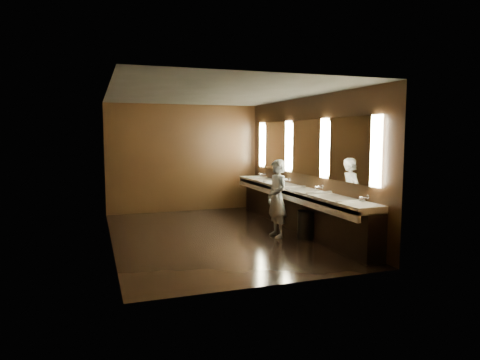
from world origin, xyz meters
The scene contains 10 objects.
floor centered at (0.00, 0.00, 0.00)m, with size 6.00×6.00×0.00m, color black.
ceiling centered at (0.00, 0.00, 2.80)m, with size 4.00×6.00×0.02m, color #2D2D2B.
wall_back centered at (0.00, 3.00, 1.40)m, with size 4.00×0.02×2.80m, color black.
wall_front centered at (0.00, -3.00, 1.40)m, with size 4.00×0.02×2.80m, color black.
wall_left centered at (-2.00, 0.00, 1.40)m, with size 0.02×6.00×2.80m, color black.
wall_right centered at (2.00, 0.00, 1.40)m, with size 0.02×6.00×2.80m, color black.
sink_counter centered at (1.79, 0.00, 0.50)m, with size 0.55×5.40×1.01m.
mirror_band centered at (1.98, 0.00, 1.75)m, with size 0.06×5.03×1.15m.
person centered at (1.12, -0.48, 0.77)m, with size 0.56×0.37×1.53m, color #98C1E3.
trash_bin centered at (1.58, -0.86, 0.28)m, with size 0.36×0.36×0.55m, color black.
Camera 1 is at (-2.30, -8.09, 2.00)m, focal length 32.00 mm.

